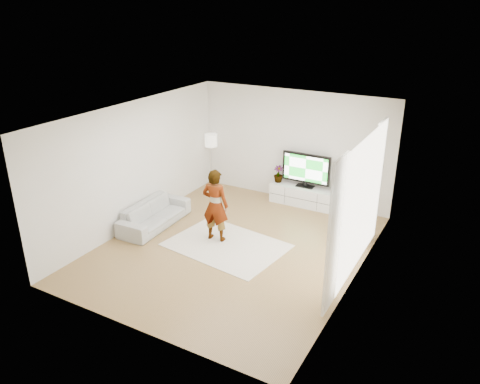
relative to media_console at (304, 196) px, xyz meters
The scene contains 17 objects.
floor 2.81m from the media_console, 98.91° to the right, with size 6.00×6.00×0.00m, color #A17A49.
ceiling 3.79m from the media_console, 98.91° to the right, with size 6.00×6.00×0.00m, color white.
wall_left 4.20m from the media_console, 136.70° to the right, with size 0.02×6.00×2.80m, color silver.
wall_right 3.64m from the media_console, 53.23° to the right, with size 0.02×6.00×2.80m, color silver.
wall_back 1.26m from the media_console, 151.54° to the left, with size 5.00×0.02×2.80m, color silver.
wall_front 5.90m from the media_console, 94.30° to the right, with size 5.00×0.02×2.80m, color silver.
window 3.42m from the media_console, 50.30° to the right, with size 0.01×2.60×2.50m, color white.
curtain_near 4.39m from the media_console, 62.42° to the right, with size 0.04×0.70×2.60m, color white.
curtain_far 2.54m from the media_console, 30.64° to the right, with size 0.04×0.70×2.60m, color white.
media_console is the anchor object (origin of this frame).
television 0.70m from the media_console, 90.00° to the left, with size 1.22×0.24×0.85m.
game_console 0.82m from the media_console, ahead, with size 0.07×0.17×0.22m.
potted_plant 0.85m from the media_console, behind, with size 0.24×0.24×0.43m, color #3F7238.
rug 2.84m from the media_console, 102.68° to the right, with size 2.34×1.68×0.01m, color silver.
player 2.86m from the media_console, 109.92° to the right, with size 0.58×0.38×1.58m, color #334772.
sofa 3.72m from the media_console, 132.77° to the right, with size 1.89×0.74×0.55m, color #ACACA7.
floor_lamp 2.83m from the media_console, behind, with size 0.33×0.33×1.50m.
Camera 1 is at (4.26, -7.39, 4.76)m, focal length 35.00 mm.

